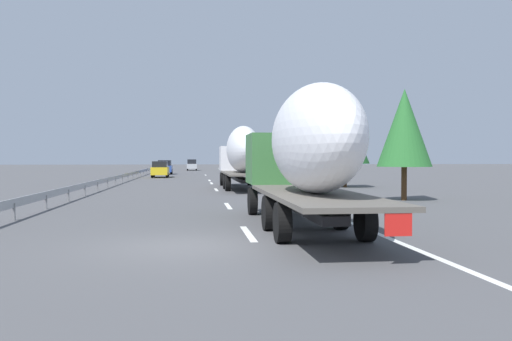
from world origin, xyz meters
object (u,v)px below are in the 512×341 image
(truck_trailing, at_px, (306,150))
(car_silver_hatch, at_px, (192,165))
(car_blue_sedan, at_px, (165,167))
(car_yellow_coupe, at_px, (160,169))
(truck_lead, at_px, (241,154))
(road_sign, at_px, (260,160))

(truck_trailing, bearing_deg, car_silver_hatch, 2.62)
(car_blue_sedan, distance_m, car_yellow_coupe, 11.95)
(truck_lead, height_order, car_silver_hatch, truck_lead)
(car_blue_sedan, bearing_deg, truck_trailing, -172.83)
(truck_lead, distance_m, road_sign, 14.83)
(car_yellow_coupe, bearing_deg, truck_trailing, -171.07)
(truck_trailing, xyz_separation_m, car_silver_hatch, (78.70, 3.60, -1.44))
(car_silver_hatch, height_order, road_sign, road_sign)
(truck_trailing, distance_m, car_blue_sedan, 57.27)
(truck_trailing, bearing_deg, car_blue_sedan, 7.17)
(truck_lead, relative_size, car_yellow_coupe, 2.90)
(truck_trailing, relative_size, road_sign, 4.34)
(car_yellow_coupe, relative_size, road_sign, 1.58)
(truck_trailing, relative_size, car_silver_hatch, 2.77)
(truck_lead, bearing_deg, car_blue_sedan, 11.45)
(road_sign, bearing_deg, truck_lead, 167.93)
(truck_trailing, relative_size, car_yellow_coupe, 2.74)
(car_silver_hatch, distance_m, car_yellow_coupe, 34.03)
(truck_lead, distance_m, truck_trailing, 21.53)
(car_silver_hatch, relative_size, car_yellow_coupe, 0.99)
(truck_lead, relative_size, truck_trailing, 1.06)
(car_silver_hatch, bearing_deg, car_blue_sedan, 170.80)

